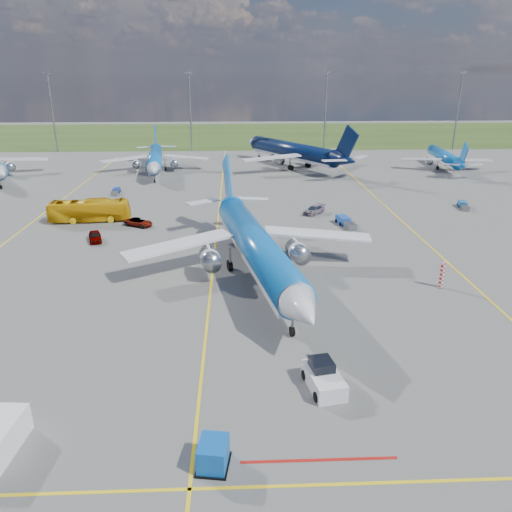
{
  "coord_description": "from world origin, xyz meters",
  "views": [
    {
      "loc": [
        2.96,
        -42.78,
        23.17
      ],
      "look_at": [
        5.1,
        8.28,
        4.0
      ],
      "focal_mm": 35.0,
      "sensor_mm": 36.0,
      "label": 1
    }
  ],
  "objects_px": {
    "pushback_tug": "(323,378)",
    "baggage_tug_w": "(346,222)",
    "bg_jet_n": "(292,167)",
    "service_car_a": "(95,236)",
    "bg_jet_ne": "(443,168)",
    "main_airliner": "(256,277)",
    "warning_post": "(442,275)",
    "bg_jet_nnw": "(156,172)",
    "uld_container": "(213,454)",
    "service_van": "(0,438)",
    "service_car_b": "(139,222)",
    "apron_bus": "(89,211)",
    "baggage_tug_e": "(463,205)",
    "service_car_c": "(314,210)",
    "baggage_tug_c": "(116,191)"
  },
  "relations": [
    {
      "from": "pushback_tug",
      "to": "uld_container",
      "type": "height_order",
      "value": "pushback_tug"
    },
    {
      "from": "baggage_tug_w",
      "to": "service_car_b",
      "type": "bearing_deg",
      "value": 167.38
    },
    {
      "from": "apron_bus",
      "to": "service_car_a",
      "type": "bearing_deg",
      "value": -166.84
    },
    {
      "from": "bg_jet_n",
      "to": "service_car_a",
      "type": "height_order",
      "value": "bg_jet_n"
    },
    {
      "from": "baggage_tug_e",
      "to": "baggage_tug_c",
      "type": "bearing_deg",
      "value": -178.83
    },
    {
      "from": "service_van",
      "to": "service_car_c",
      "type": "distance_m",
      "value": 62.34
    },
    {
      "from": "service_car_b",
      "to": "apron_bus",
      "type": "bearing_deg",
      "value": 98.03
    },
    {
      "from": "bg_jet_nnw",
      "to": "uld_container",
      "type": "height_order",
      "value": "bg_jet_nnw"
    },
    {
      "from": "service_car_c",
      "to": "baggage_tug_e",
      "type": "distance_m",
      "value": 27.24
    },
    {
      "from": "service_car_b",
      "to": "bg_jet_nnw",
      "type": "bearing_deg",
      "value": 33.02
    },
    {
      "from": "baggage_tug_w",
      "to": "bg_jet_ne",
      "type": "bearing_deg",
      "value": 43.31
    },
    {
      "from": "bg_jet_ne",
      "to": "baggage_tug_e",
      "type": "xyz_separation_m",
      "value": [
        -11.54,
        -37.99,
        0.47
      ]
    },
    {
      "from": "bg_jet_n",
      "to": "main_airliner",
      "type": "height_order",
      "value": "bg_jet_n"
    },
    {
      "from": "warning_post",
      "to": "service_van",
      "type": "height_order",
      "value": "warning_post"
    },
    {
      "from": "warning_post",
      "to": "bg_jet_n",
      "type": "height_order",
      "value": "bg_jet_n"
    },
    {
      "from": "warning_post",
      "to": "baggage_tug_e",
      "type": "height_order",
      "value": "warning_post"
    },
    {
      "from": "uld_container",
      "to": "bg_jet_nnw",
      "type": "bearing_deg",
      "value": 108.81
    },
    {
      "from": "bg_jet_ne",
      "to": "pushback_tug",
      "type": "relative_size",
      "value": 4.92
    },
    {
      "from": "uld_container",
      "to": "service_car_a",
      "type": "distance_m",
      "value": 47.86
    },
    {
      "from": "service_van",
      "to": "service_car_a",
      "type": "bearing_deg",
      "value": 101.27
    },
    {
      "from": "warning_post",
      "to": "bg_jet_nnw",
      "type": "height_order",
      "value": "bg_jet_nnw"
    },
    {
      "from": "main_airliner",
      "to": "baggage_tug_w",
      "type": "height_order",
      "value": "main_airliner"
    },
    {
      "from": "baggage_tug_w",
      "to": "baggage_tug_e",
      "type": "distance_m",
      "value": 25.11
    },
    {
      "from": "apron_bus",
      "to": "baggage_tug_w",
      "type": "relative_size",
      "value": 2.29
    },
    {
      "from": "pushback_tug",
      "to": "service_van",
      "type": "distance_m",
      "value": 22.72
    },
    {
      "from": "baggage_tug_w",
      "to": "baggage_tug_e",
      "type": "height_order",
      "value": "baggage_tug_w"
    },
    {
      "from": "pushback_tug",
      "to": "baggage_tug_w",
      "type": "xyz_separation_m",
      "value": [
        10.71,
        42.28,
        -0.27
      ]
    },
    {
      "from": "bg_jet_n",
      "to": "service_car_a",
      "type": "distance_m",
      "value": 66.54
    },
    {
      "from": "service_car_c",
      "to": "baggage_tug_w",
      "type": "relative_size",
      "value": 0.84
    },
    {
      "from": "bg_jet_nnw",
      "to": "baggage_tug_c",
      "type": "distance_m",
      "value": 22.1
    },
    {
      "from": "service_car_b",
      "to": "baggage_tug_c",
      "type": "height_order",
      "value": "service_car_b"
    },
    {
      "from": "bg_jet_n",
      "to": "apron_bus",
      "type": "relative_size",
      "value": 3.46
    },
    {
      "from": "bg_jet_nnw",
      "to": "baggage_tug_e",
      "type": "distance_m",
      "value": 69.12
    },
    {
      "from": "service_van",
      "to": "uld_container",
      "type": "bearing_deg",
      "value": -3.12
    },
    {
      "from": "pushback_tug",
      "to": "baggage_tug_c",
      "type": "relative_size",
      "value": 1.45
    },
    {
      "from": "pushback_tug",
      "to": "bg_jet_ne",
      "type": "bearing_deg",
      "value": 52.8
    },
    {
      "from": "bg_jet_ne",
      "to": "service_car_c",
      "type": "xyz_separation_m",
      "value": [
        -38.65,
        -40.62,
        0.68
      ]
    },
    {
      "from": "bg_jet_n",
      "to": "service_car_b",
      "type": "relative_size",
      "value": 9.73
    },
    {
      "from": "service_car_a",
      "to": "uld_container",
      "type": "bearing_deg",
      "value": -84.76
    },
    {
      "from": "service_van",
      "to": "baggage_tug_w",
      "type": "height_order",
      "value": "service_van"
    },
    {
      "from": "baggage_tug_w",
      "to": "apron_bus",
      "type": "bearing_deg",
      "value": 163.5
    },
    {
      "from": "bg_jet_n",
      "to": "baggage_tug_e",
      "type": "xyz_separation_m",
      "value": [
        26.06,
        -41.07,
        0.47
      ]
    },
    {
      "from": "service_car_a",
      "to": "baggage_tug_c",
      "type": "height_order",
      "value": "service_car_a"
    },
    {
      "from": "pushback_tug",
      "to": "baggage_tug_w",
      "type": "relative_size",
      "value": 1.12
    },
    {
      "from": "warning_post",
      "to": "service_car_a",
      "type": "distance_m",
      "value": 46.85
    },
    {
      "from": "warning_post",
      "to": "uld_container",
      "type": "height_order",
      "value": "warning_post"
    },
    {
      "from": "baggage_tug_w",
      "to": "pushback_tug",
      "type": "bearing_deg",
      "value": -114.85
    },
    {
      "from": "bg_jet_ne",
      "to": "main_airliner",
      "type": "height_order",
      "value": "main_airliner"
    },
    {
      "from": "service_car_a",
      "to": "baggage_tug_w",
      "type": "height_order",
      "value": "service_car_a"
    },
    {
      "from": "pushback_tug",
      "to": "baggage_tug_w",
      "type": "distance_m",
      "value": 43.62
    }
  ]
}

